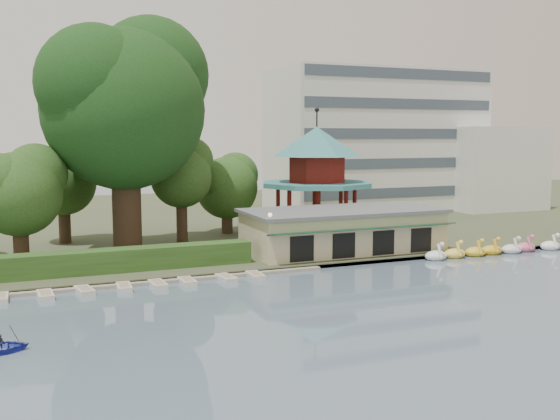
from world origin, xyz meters
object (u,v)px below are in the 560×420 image
pavilion (316,169)px  dock (109,285)px  boathouse (343,229)px  big_tree (125,97)px

pavilion → dock: bearing=-148.3°
boathouse → big_tree: size_ratio=0.85×
dock → big_tree: bearing=73.8°
boathouse → dock: bearing=-167.8°
dock → boathouse: 22.62m
boathouse → pavilion: bearing=78.7°
boathouse → big_tree: bearing=161.6°
pavilion → big_tree: big_tree is taller
boathouse → pavilion: (2.00, 10.03, 5.11)m
pavilion → big_tree: (-20.80, -3.77, 7.05)m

